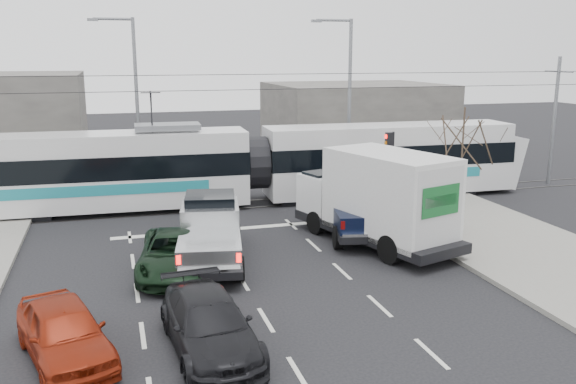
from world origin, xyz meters
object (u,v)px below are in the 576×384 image
object	(u,v)px
tram	(255,164)
green_car	(174,253)
silver_pickup	(210,229)
navy_pickup	(353,205)
traffic_signal	(390,154)
street_lamp_far	(133,92)
dark_car	(209,325)
red_car	(64,332)
box_truck	(378,199)
bare_tree	(463,142)
street_lamp_near	(347,91)

from	to	relation	value
tram	green_car	distance (m)	10.10
silver_pickup	navy_pickup	world-z (taller)	navy_pickup
traffic_signal	street_lamp_far	xyz separation A→B (m)	(-10.66, 9.50, 2.37)
green_car	dark_car	distance (m)	5.77
red_car	dark_car	bearing A→B (deg)	-25.22
green_car	traffic_signal	bearing A→B (deg)	35.40
box_truck	dark_car	size ratio (longest dim) A/B	1.64
box_truck	dark_car	bearing A→B (deg)	-155.34
bare_tree	tram	xyz separation A→B (m)	(-6.46, 7.72, -1.87)
green_car	street_lamp_near	bearing A→B (deg)	57.74
red_car	dark_car	size ratio (longest dim) A/B	0.90
tram	green_car	xyz separation A→B (m)	(-4.84, -8.77, -1.25)
bare_tree	street_lamp_near	size ratio (longest dim) A/B	0.56
street_lamp_far	dark_car	distance (m)	20.80
traffic_signal	tram	distance (m)	6.56
tram	box_truck	xyz separation A→B (m)	(2.91, -7.80, -0.13)
green_car	red_car	distance (m)	6.11
bare_tree	dark_car	distance (m)	13.35
silver_pickup	dark_car	xyz separation A→B (m)	(-1.14, -6.83, -0.41)
street_lamp_far	box_truck	xyz separation A→B (m)	(8.24, -13.58, -3.32)
street_lamp_far	red_car	distance (m)	20.46
green_car	tram	bearing A→B (deg)	70.14
bare_tree	silver_pickup	size ratio (longest dim) A/B	0.79
traffic_signal	tram	bearing A→B (deg)	145.05
navy_pickup	bare_tree	bearing A→B (deg)	-11.62
street_lamp_near	tram	bearing A→B (deg)	-148.55
box_truck	navy_pickup	bearing A→B (deg)	82.03
bare_tree	navy_pickup	xyz separation A→B (m)	(-3.83, 1.67, -2.66)
box_truck	red_car	size ratio (longest dim) A/B	1.83
bare_tree	navy_pickup	world-z (taller)	bare_tree
street_lamp_near	silver_pickup	xyz separation A→B (m)	(-9.62, -11.49, -4.02)
red_car	dark_car	xyz separation A→B (m)	(3.37, -0.51, -0.04)
tram	traffic_signal	bearing A→B (deg)	-32.57
bare_tree	silver_pickup	xyz separation A→B (m)	(-9.91, 0.01, -2.70)
silver_pickup	dark_car	world-z (taller)	silver_pickup
bare_tree	street_lamp_near	world-z (taller)	street_lamp_near
bare_tree	red_car	bearing A→B (deg)	-156.39
silver_pickup	red_car	size ratio (longest dim) A/B	1.50
street_lamp_near	green_car	bearing A→B (deg)	-131.27
traffic_signal	green_car	size ratio (longest dim) A/B	0.74
bare_tree	dark_car	size ratio (longest dim) A/B	1.07
bare_tree	street_lamp_far	world-z (taller)	street_lamp_far
tram	red_car	distance (m)	16.17
red_car	silver_pickup	bearing A→B (deg)	37.82
green_car	red_car	world-z (taller)	red_car
tram	silver_pickup	distance (m)	8.48
traffic_signal	red_car	distance (m)	16.94
traffic_signal	box_truck	bearing A→B (deg)	-120.68
silver_pickup	red_car	bearing A→B (deg)	-115.47
navy_pickup	red_car	distance (m)	13.26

